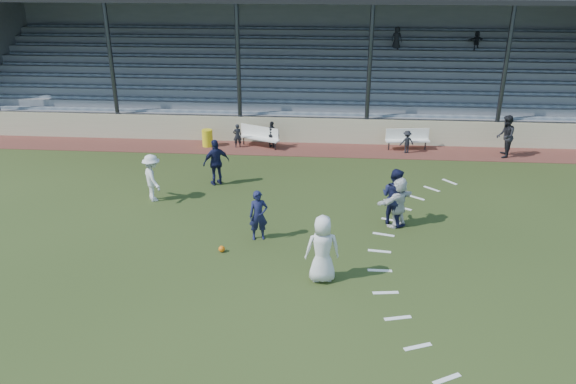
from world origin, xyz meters
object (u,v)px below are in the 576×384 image
object	(u,v)px
football	(222,249)
official	(505,136)
bench_right	(407,137)
player_white_lead	(322,249)
bench_left	(259,135)
trash_bin	(207,138)
player_navy_lead	(258,215)

from	to	relation	value
football	official	world-z (taller)	official
bench_right	player_white_lead	world-z (taller)	player_white_lead
official	bench_left	bearing A→B (deg)	-80.33
trash_bin	player_white_lead	xyz separation A→B (m)	(5.59, -11.21, 0.56)
trash_bin	football	distance (m)	10.19
football	player_navy_lead	size ratio (longest dim) A/B	0.12
player_white_lead	bench_right	bearing A→B (deg)	-116.58
bench_left	bench_right	world-z (taller)	same
player_white_lead	trash_bin	bearing A→B (deg)	-72.35
bench_left	player_navy_lead	xyz separation A→B (m)	(1.10, -9.07, 0.23)
official	player_white_lead	bearing A→B (deg)	-23.31
bench_right	player_white_lead	bearing A→B (deg)	-114.74
bench_right	football	xyz separation A→B (m)	(-6.76, -10.17, -0.49)
bench_right	player_navy_lead	size ratio (longest dim) A/B	1.24
player_navy_lead	football	bearing A→B (deg)	-151.39
player_white_lead	official	world-z (taller)	player_white_lead
trash_bin	football	xyz separation A→B (m)	(2.51, -9.87, -0.32)
trash_bin	player_white_lead	bearing A→B (deg)	-63.48
player_navy_lead	official	bearing A→B (deg)	26.78
football	official	size ratio (longest dim) A/B	0.10
trash_bin	player_navy_lead	xyz separation A→B (m)	(3.54, -8.93, 0.40)
trash_bin	bench_right	bearing A→B (deg)	1.87
player_white_lead	official	size ratio (longest dim) A/B	1.04
trash_bin	official	bearing A→B (deg)	-1.85
trash_bin	football	size ratio (longest dim) A/B	4.04
bench_left	trash_bin	size ratio (longest dim) A/B	2.52
player_navy_lead	bench_left	bearing A→B (deg)	83.03
player_navy_lead	trash_bin	bearing A→B (deg)	97.71
bench_left	trash_bin	bearing A→B (deg)	-153.16
official	player_navy_lead	bearing A→B (deg)	-36.64
trash_bin	bench_left	bearing A→B (deg)	3.37
football	official	bearing A→B (deg)	40.86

